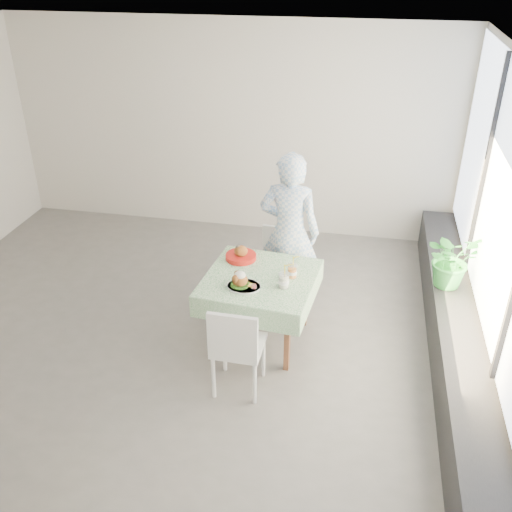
% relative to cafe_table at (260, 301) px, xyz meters
% --- Properties ---
extents(floor, '(6.00, 6.00, 0.00)m').
position_rel_cafe_table_xyz_m(floor, '(-0.91, 0.06, -0.46)').
color(floor, '#5C5A57').
rests_on(floor, ground).
extents(ceiling, '(6.00, 6.00, 0.00)m').
position_rel_cafe_table_xyz_m(ceiling, '(-0.91, 0.06, 2.34)').
color(ceiling, white).
rests_on(ceiling, ground).
extents(wall_back, '(6.00, 0.02, 2.80)m').
position_rel_cafe_table_xyz_m(wall_back, '(-0.91, 2.56, 0.94)').
color(wall_back, beige).
rests_on(wall_back, ground).
extents(wall_front, '(6.00, 0.02, 2.80)m').
position_rel_cafe_table_xyz_m(wall_front, '(-0.91, -2.44, 0.94)').
color(wall_front, beige).
rests_on(wall_front, ground).
extents(wall_right, '(0.02, 5.00, 2.80)m').
position_rel_cafe_table_xyz_m(wall_right, '(2.09, 0.06, 0.94)').
color(wall_right, beige).
rests_on(wall_right, ground).
extents(window_pane, '(0.01, 4.80, 2.18)m').
position_rel_cafe_table_xyz_m(window_pane, '(2.06, 0.06, 1.19)').
color(window_pane, '#D1E0F9').
rests_on(window_pane, ground).
extents(window_ledge, '(0.40, 4.80, 0.50)m').
position_rel_cafe_table_xyz_m(window_ledge, '(1.89, 0.06, -0.21)').
color(window_ledge, black).
rests_on(window_ledge, ground).
extents(cafe_table, '(1.14, 1.14, 0.74)m').
position_rel_cafe_table_xyz_m(cafe_table, '(0.00, 0.00, 0.00)').
color(cafe_table, brown).
rests_on(cafe_table, ground).
extents(chair_far, '(0.40, 0.40, 0.81)m').
position_rel_cafe_table_xyz_m(chair_far, '(0.02, 0.82, -0.21)').
color(chair_far, white).
rests_on(chair_far, ground).
extents(chair_near, '(0.44, 0.44, 0.92)m').
position_rel_cafe_table_xyz_m(chair_near, '(-0.05, -0.75, -0.18)').
color(chair_near, white).
rests_on(chair_near, ground).
extents(diner, '(0.67, 0.46, 1.77)m').
position_rel_cafe_table_xyz_m(diner, '(0.18, 0.72, 0.43)').
color(diner, '#89AFDC').
rests_on(diner, ground).
extents(main_dish, '(0.32, 0.32, 0.17)m').
position_rel_cafe_table_xyz_m(main_dish, '(-0.13, -0.22, 0.34)').
color(main_dish, white).
rests_on(main_dish, cafe_table).
extents(juice_cup_orange, '(0.10, 0.10, 0.27)m').
position_rel_cafe_table_xyz_m(juice_cup_orange, '(0.30, 0.05, 0.35)').
color(juice_cup_orange, white).
rests_on(juice_cup_orange, cafe_table).
extents(juice_cup_lemonade, '(0.10, 0.10, 0.29)m').
position_rel_cafe_table_xyz_m(juice_cup_lemonade, '(0.25, -0.14, 0.35)').
color(juice_cup_lemonade, white).
rests_on(juice_cup_lemonade, cafe_table).
extents(second_dish, '(0.31, 0.31, 0.15)m').
position_rel_cafe_table_xyz_m(second_dish, '(-0.26, 0.31, 0.33)').
color(second_dish, red).
rests_on(second_dish, cafe_table).
extents(potted_plant, '(0.70, 0.67, 0.60)m').
position_rel_cafe_table_xyz_m(potted_plant, '(1.84, 0.63, 0.34)').
color(potted_plant, '#2B812D').
rests_on(potted_plant, window_ledge).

